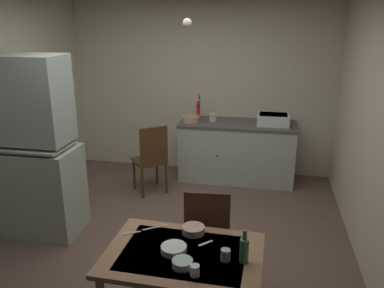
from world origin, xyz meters
name	(u,v)px	position (x,y,z in m)	size (l,w,h in m)	color
ground_plane	(165,242)	(0.00, 0.00, 0.00)	(5.40, 5.40, 0.00)	brown
wall_back	(201,88)	(0.00, 2.25, 1.28)	(4.02, 0.10, 2.57)	beige
wall_right	(383,139)	(2.01, 0.00, 1.28)	(0.10, 4.50, 2.57)	beige
hutch_cabinet	(31,154)	(-1.46, 0.00, 0.92)	(0.96, 0.55, 1.96)	#A8B9A9
counter_cabinet	(237,151)	(0.60, 1.88, 0.43)	(1.66, 0.64, 0.86)	#A8B9A9
sink_basin	(273,119)	(1.08, 1.88, 0.94)	(0.44, 0.34, 0.15)	white
hand_pump	(198,109)	(0.01, 1.92, 1.03)	(0.05, 0.27, 0.39)	#B21E19
mixing_bowl_counter	(191,119)	(-0.08, 1.83, 0.90)	(0.26, 0.26, 0.08)	tan
stoneware_crock	(213,118)	(0.23, 1.89, 0.92)	(0.11, 0.11, 0.11)	beige
dining_table	(183,264)	(0.46, -1.20, 0.63)	(1.13, 0.80, 0.72)	#9C714E
chair_far_side	(208,236)	(0.55, -0.59, 0.50)	(0.43, 0.43, 0.96)	#4D2F19
chair_by_counter	(151,158)	(-0.49, 1.17, 0.51)	(0.56, 0.56, 0.96)	#4B3418
serving_bowl_wide	(193,230)	(0.48, -0.93, 0.75)	(0.18, 0.18, 0.06)	tan
soup_bowl_small	(174,249)	(0.39, -1.20, 0.75)	(0.19, 0.19, 0.05)	white
sauce_dish	(182,263)	(0.49, -1.36, 0.75)	(0.14, 0.14, 0.05)	#ADD1C1
mug_tall	(225,255)	(0.77, -1.23, 0.76)	(0.07, 0.07, 0.08)	#9EB2C6
teacup_cream	(195,271)	(0.59, -1.44, 0.76)	(0.06, 0.06, 0.08)	white
glass_bottle	(244,249)	(0.89, -1.22, 0.82)	(0.06, 0.06, 0.24)	#4C7F56
table_knife	(155,227)	(0.18, -0.91, 0.72)	(0.21, 0.02, 0.01)	silver
teaspoon_near_bowl	(132,233)	(0.02, -1.02, 0.72)	(0.14, 0.02, 0.01)	beige
teaspoon_by_cup	(205,243)	(0.60, -1.06, 0.72)	(0.12, 0.02, 0.01)	beige
pendant_bulb	(187,23)	(0.24, 0.03, 2.26)	(0.08, 0.08, 0.08)	#F9EFCC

